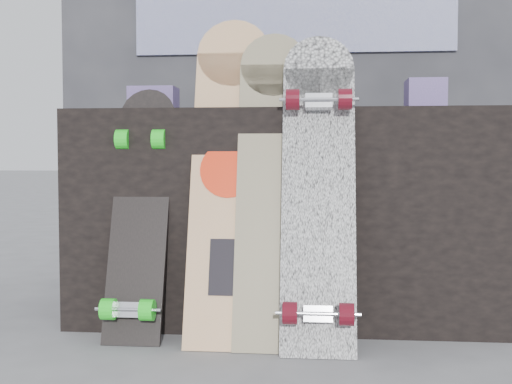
# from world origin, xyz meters

# --- Properties ---
(ground) EXTENTS (60.00, 60.00, 0.00)m
(ground) POSITION_xyz_m (0.00, 0.00, 0.00)
(ground) COLOR slate
(ground) RESTS_ON ground
(vendor_table) EXTENTS (1.60, 0.60, 0.80)m
(vendor_table) POSITION_xyz_m (0.00, 0.50, 0.40)
(vendor_table) COLOR black
(vendor_table) RESTS_ON ground
(booth) EXTENTS (2.40, 0.22, 2.20)m
(booth) POSITION_xyz_m (0.00, 1.35, 1.10)
(booth) COLOR #2F2F33
(booth) RESTS_ON ground
(merch_box_purple) EXTENTS (0.18, 0.12, 0.10)m
(merch_box_purple) POSITION_xyz_m (-0.52, 0.46, 0.85)
(merch_box_purple) COLOR #493C7B
(merch_box_purple) RESTS_ON vendor_table
(merch_box_small) EXTENTS (0.14, 0.14, 0.12)m
(merch_box_small) POSITION_xyz_m (0.52, 0.47, 0.86)
(merch_box_small) COLOR #493C7B
(merch_box_small) RESTS_ON vendor_table
(merch_box_flat) EXTENTS (0.22, 0.10, 0.06)m
(merch_box_flat) POSITION_xyz_m (0.10, 0.52, 0.83)
(merch_box_flat) COLOR #D1B78C
(merch_box_flat) RESTS_ON vendor_table
(longboard_geisha) EXTENTS (0.26, 0.36, 1.13)m
(longboard_geisha) POSITION_xyz_m (-0.19, 0.20, 0.60)
(longboard_geisha) COLOR beige
(longboard_geisha) RESTS_ON ground
(longboard_celtic) EXTENTS (0.24, 0.32, 1.07)m
(longboard_celtic) POSITION_xyz_m (-0.04, 0.17, 0.57)
(longboard_celtic) COLOR beige
(longboard_celtic) RESTS_ON ground
(longboard_cascadia) EXTENTS (0.24, 0.37, 1.05)m
(longboard_cascadia) POSITION_xyz_m (0.12, 0.11, 0.54)
(longboard_cascadia) COLOR white
(longboard_cascadia) RESTS_ON ground
(skateboard_dark) EXTENTS (0.20, 0.35, 0.88)m
(skateboard_dark) POSITION_xyz_m (-0.50, 0.18, 0.45)
(skateboard_dark) COLOR black
(skateboard_dark) RESTS_ON ground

